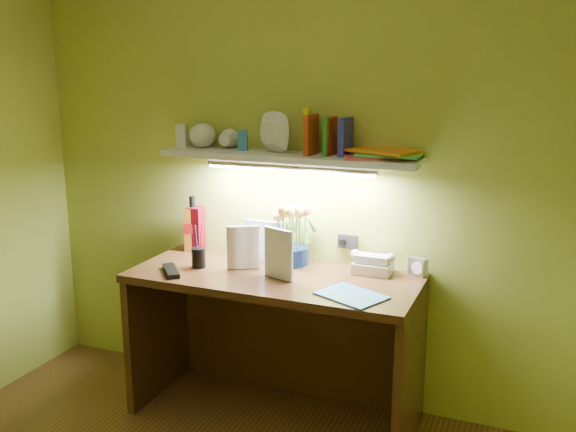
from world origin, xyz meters
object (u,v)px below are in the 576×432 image
(desk_clock, at_px, (418,267))
(whisky_bottle, at_px, (193,223))
(desk, at_px, (274,346))
(flower_bouquet, at_px, (291,234))
(telephone, at_px, (373,262))

(desk_clock, distance_m, whisky_bottle, 1.22)
(desk, height_order, flower_bouquet, flower_bouquet)
(desk, bearing_deg, desk_clock, 20.86)
(flower_bouquet, distance_m, desk_clock, 0.65)
(telephone, bearing_deg, whisky_bottle, 178.60)
(flower_bouquet, relative_size, desk_clock, 3.57)
(telephone, xyz_separation_m, whisky_bottle, (-1.01, 0.02, 0.10))
(whisky_bottle, bearing_deg, flower_bouquet, -2.41)
(desk_clock, relative_size, whisky_bottle, 0.29)
(desk, distance_m, whisky_bottle, 0.81)
(telephone, relative_size, desk_clock, 2.08)
(desk, relative_size, desk_clock, 16.01)
(desk, relative_size, whisky_bottle, 4.64)
(desk, bearing_deg, whisky_bottle, 159.29)
(telephone, height_order, desk_clock, telephone)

